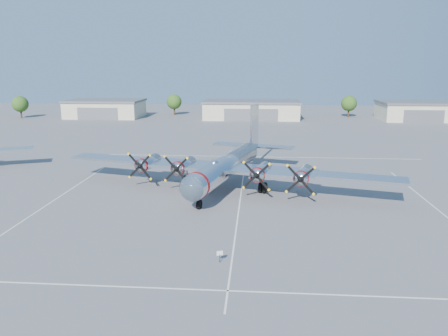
# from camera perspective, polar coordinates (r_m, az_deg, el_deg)

# --- Properties ---
(ground) EXTENTS (260.00, 260.00, 0.00)m
(ground) POSITION_cam_1_polar(r_m,az_deg,el_deg) (52.44, 2.14, -4.05)
(ground) COLOR #58585A
(ground) RESTS_ON ground
(parking_lines) EXTENTS (60.00, 50.08, 0.01)m
(parking_lines) POSITION_cam_1_polar(r_m,az_deg,el_deg) (50.77, 2.06, -4.63)
(parking_lines) COLOR silver
(parking_lines) RESTS_ON ground
(hangar_west) EXTENTS (22.60, 14.60, 5.40)m
(hangar_west) POSITION_cam_1_polar(r_m,az_deg,el_deg) (140.67, -15.23, 7.52)
(hangar_west) COLOR #BDB196
(hangar_west) RESTS_ON ground
(hangar_center) EXTENTS (28.60, 14.60, 5.40)m
(hangar_center) POSITION_cam_1_polar(r_m,az_deg,el_deg) (132.64, 3.59, 7.63)
(hangar_center) COLOR #BDB196
(hangar_center) RESTS_ON ground
(hangar_east) EXTENTS (20.60, 14.60, 5.40)m
(hangar_east) POSITION_cam_1_polar(r_m,az_deg,el_deg) (140.42, 23.72, 6.86)
(hangar_east) COLOR #BDB196
(hangar_east) RESTS_ON ground
(tree_far_west) EXTENTS (4.80, 4.80, 6.64)m
(tree_far_west) POSITION_cam_1_polar(r_m,az_deg,el_deg) (147.28, -25.08, 7.57)
(tree_far_west) COLOR #382619
(tree_far_west) RESTS_ON ground
(tree_west) EXTENTS (4.80, 4.80, 6.64)m
(tree_west) POSITION_cam_1_polar(r_m,az_deg,el_deg) (143.05, -6.53, 8.59)
(tree_west) COLOR #382619
(tree_west) RESTS_ON ground
(tree_east) EXTENTS (4.80, 4.80, 6.64)m
(tree_east) POSITION_cam_1_polar(r_m,az_deg,el_deg) (141.33, 16.01, 8.11)
(tree_east) COLOR #382619
(tree_east) RESTS_ON ground
(main_bomber_b29) EXTENTS (49.95, 40.06, 9.69)m
(main_bomber_b29) POSITION_cam_1_polar(r_m,az_deg,el_deg) (58.07, 0.58, -2.32)
(main_bomber_b29) COLOR silver
(main_bomber_b29) RESTS_ON ground
(info_placard) EXTENTS (0.50, 0.20, 0.99)m
(info_placard) POSITION_cam_1_polar(r_m,az_deg,el_deg) (35.94, -0.56, -11.21)
(info_placard) COLOR black
(info_placard) RESTS_ON ground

